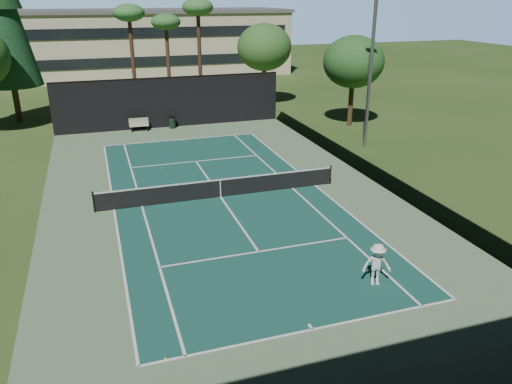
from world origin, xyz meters
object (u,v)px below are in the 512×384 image
Objects in this scene: tennis_ball_b at (169,189)px; park_bench at (139,124)px; trash_bin at (172,122)px; tennis_net at (220,187)px; tennis_ball_a at (165,359)px; tennis_ball_c at (197,183)px; tennis_ball_d at (162,168)px; player at (377,264)px.

tennis_ball_b is 13.44m from park_bench.
trash_bin is (2.63, 0.07, -0.07)m from park_bench.
tennis_net is at bearing -40.06° from tennis_ball_b.
tennis_ball_a and tennis_ball_c have the same top height.
tennis_ball_a is at bearing -97.80° from tennis_ball_d.
tennis_net is 13.65× the size of trash_bin.
park_bench is at bearing 91.07° from tennis_ball_b.
tennis_net is 3.19m from tennis_ball_b.
tennis_net is 186.46× the size of tennis_ball_b.
tennis_ball_c is at bearing -93.29° from trash_bin.
tennis_ball_d is (-5.64, 15.75, -0.79)m from player.
tennis_ball_b is at bearing 139.94° from tennis_net.
tennis_ball_d is (-1.52, 3.17, 0.00)m from tennis_ball_c.
tennis_net is 177.41× the size of tennis_ball_a.
tennis_net is 2.66m from tennis_ball_c.
tennis_ball_b is (-2.41, 2.02, -0.52)m from tennis_net.
tennis_net is at bearing -89.90° from trash_bin.
park_bench is at bearing 119.55° from player.
tennis_ball_b is (-5.74, 12.11, -0.79)m from player.
tennis_ball_c is 13.07m from trash_bin.
player is at bearing -71.89° from tennis_ball_c.
tennis_ball_b is at bearing -99.99° from trash_bin.
tennis_ball_d is 0.05× the size of park_bench.
tennis_ball_c is 0.08× the size of trash_bin.
player reaches higher than tennis_ball_c.
trash_bin is (4.67, 27.35, 0.44)m from tennis_ball_a.
park_bench is (2.04, 27.28, 0.51)m from tennis_ball_a.
tennis_ball_d is at bearing 88.30° from tennis_ball_b.
tennis_net is 8.60× the size of park_bench.
tennis_ball_d is at bearing -87.91° from park_bench.
tennis_net is 15.53m from trash_bin.
tennis_net is 12.73m from tennis_ball_a.
player reaches higher than tennis_net.
trash_bin reaches higher than tennis_ball_a.
tennis_ball_c is (3.92, 14.31, -0.00)m from tennis_ball_a.
tennis_net reaches higher than tennis_ball_b.
tennis_ball_c is (-0.78, 2.49, -0.52)m from tennis_net.
tennis_ball_a is at bearing -94.27° from park_bench.
player is at bearing -71.70° from tennis_net.
player is 13.43m from tennis_ball_b.
tennis_ball_a is 27.36m from park_bench.
tennis_ball_a is (-8.03, -1.73, -0.79)m from player.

